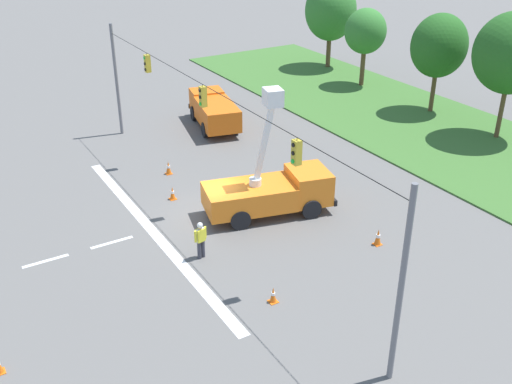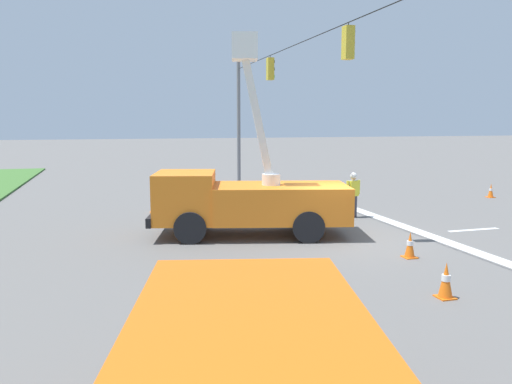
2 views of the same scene
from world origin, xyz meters
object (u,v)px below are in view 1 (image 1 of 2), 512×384
at_px(traffic_cone_foreground_right, 378,237).
at_px(traffic_cone_lane_edge_a, 168,168).
at_px(tree_far_west, 331,10).
at_px(traffic_cone_mid_left, 172,193).
at_px(tree_centre, 439,46).
at_px(tree_east, 512,53).
at_px(utility_truck_bucket_lift, 271,190).
at_px(traffic_cone_near_bucket, 273,295).
at_px(utility_truck_support_near, 214,110).
at_px(road_worker, 201,238).
at_px(tree_west, 365,32).

height_order(traffic_cone_foreground_right, traffic_cone_lane_edge_a, traffic_cone_foreground_right).
xyz_separation_m(tree_far_west, traffic_cone_mid_left, (16.54, -22.63, -4.72)).
bearing_deg(tree_centre, tree_east, -0.77).
xyz_separation_m(utility_truck_bucket_lift, traffic_cone_near_bucket, (6.20, -3.82, -0.96)).
height_order(traffic_cone_foreground_right, traffic_cone_mid_left, traffic_cone_foreground_right).
relative_size(tree_centre, traffic_cone_foreground_right, 8.83).
distance_m(tree_far_west, traffic_cone_foreground_right, 30.69).
height_order(utility_truck_support_near, road_worker, utility_truck_support_near).
height_order(road_worker, traffic_cone_foreground_right, road_worker).
height_order(tree_east, traffic_cone_mid_left, tree_east).
bearing_deg(traffic_cone_near_bucket, tree_west, 133.56).
relative_size(traffic_cone_mid_left, traffic_cone_near_bucket, 1.06).
xyz_separation_m(tree_far_west, utility_truck_support_near, (8.15, -15.82, -3.89)).
xyz_separation_m(utility_truck_support_near, traffic_cone_foreground_right, (17.35, -0.60, -0.79)).
bearing_deg(utility_truck_bucket_lift, traffic_cone_lane_edge_a, -159.63).
distance_m(tree_east, road_worker, 23.43).
relative_size(tree_centre, tree_east, 0.87).
relative_size(tree_far_west, traffic_cone_near_bucket, 11.33).
relative_size(tree_west, traffic_cone_mid_left, 8.64).
distance_m(utility_truck_support_near, road_worker, 16.26).
height_order(utility_truck_support_near, traffic_cone_lane_edge_a, utility_truck_support_near).
height_order(tree_east, road_worker, tree_east).
xyz_separation_m(traffic_cone_mid_left, traffic_cone_near_bucket, (10.10, -0.18, -0.02)).
bearing_deg(tree_centre, road_worker, -69.09).
xyz_separation_m(tree_west, tree_east, (13.55, 0.04, 1.12)).
relative_size(tree_far_west, utility_truck_bucket_lift, 1.14).
relative_size(tree_east, traffic_cone_lane_edge_a, 10.36).
height_order(tree_far_west, traffic_cone_foreground_right, tree_far_west).
xyz_separation_m(utility_truck_bucket_lift, road_worker, (1.87, -4.82, -0.29)).
xyz_separation_m(utility_truck_support_near, road_worker, (14.17, -7.99, -0.19)).
bearing_deg(utility_truck_support_near, traffic_cone_lane_edge_a, -46.68).
xyz_separation_m(tree_far_west, tree_centre, (13.57, -0.92, -0.26)).
relative_size(utility_truck_bucket_lift, traffic_cone_mid_left, 9.33).
bearing_deg(traffic_cone_mid_left, road_worker, -11.57).
relative_size(tree_west, traffic_cone_lane_edge_a, 8.02).
height_order(tree_centre, traffic_cone_mid_left, tree_centre).
height_order(tree_east, utility_truck_bucket_lift, tree_east).
relative_size(tree_far_west, tree_centre, 1.09).
bearing_deg(tree_centre, utility_truck_support_near, -110.00).
relative_size(utility_truck_support_near, traffic_cone_mid_left, 8.71).
height_order(tree_west, utility_truck_bucket_lift, utility_truck_bucket_lift).
height_order(tree_east, traffic_cone_foreground_right, tree_east).
distance_m(tree_far_west, tree_east, 19.52).
xyz_separation_m(utility_truck_bucket_lift, traffic_cone_lane_edge_a, (-6.89, -2.56, -0.90)).
bearing_deg(tree_west, utility_truck_support_near, -81.52).
bearing_deg(traffic_cone_foreground_right, tree_west, 141.82).
distance_m(utility_truck_support_near, traffic_cone_mid_left, 10.84).
bearing_deg(traffic_cone_lane_edge_a, tree_far_west, 122.15).
bearing_deg(tree_east, traffic_cone_mid_left, -97.75).
bearing_deg(traffic_cone_mid_left, traffic_cone_lane_edge_a, 160.20).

